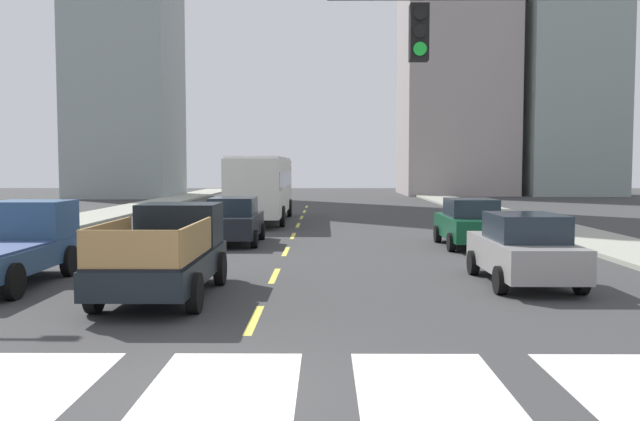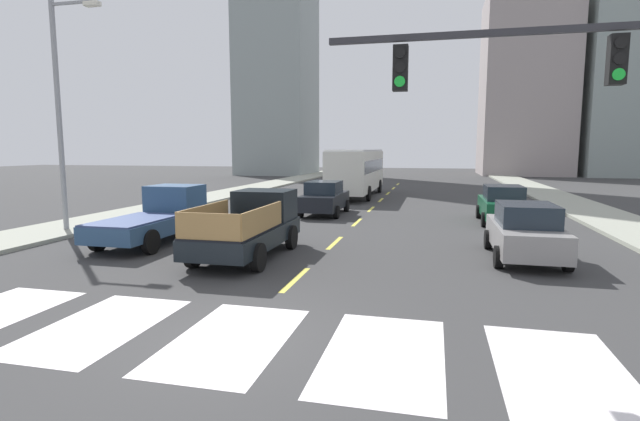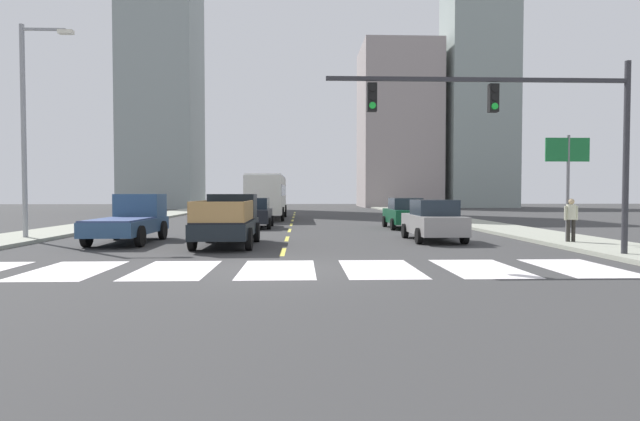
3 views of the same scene
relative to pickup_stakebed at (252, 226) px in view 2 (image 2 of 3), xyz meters
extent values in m
plane|color=#373737|center=(2.19, -6.52, -0.94)|extent=(160.00, 160.00, 0.00)
cube|color=#9A9C8C|center=(13.70, 11.48, -0.86)|extent=(3.22, 110.00, 0.15)
cube|color=#9A9C8C|center=(-9.32, 11.48, -0.86)|extent=(3.22, 110.00, 0.15)
cube|color=silver|center=(-0.50, -6.52, -0.93)|extent=(1.94, 3.45, 0.01)
cube|color=silver|center=(2.19, -6.52, -0.93)|extent=(1.94, 3.45, 0.01)
cube|color=silver|center=(4.88, -6.52, -0.93)|extent=(1.94, 3.45, 0.01)
cube|color=silver|center=(7.56, -6.52, -0.93)|extent=(1.94, 3.45, 0.01)
cube|color=#D7CB47|center=(2.19, -2.52, -0.93)|extent=(0.16, 2.40, 0.01)
cube|color=#D7CB47|center=(2.19, 2.48, -0.93)|extent=(0.16, 2.40, 0.01)
cube|color=#D7CB47|center=(2.19, 7.48, -0.93)|extent=(0.16, 2.40, 0.01)
cube|color=#D7CB47|center=(2.19, 12.48, -0.93)|extent=(0.16, 2.40, 0.01)
cube|color=#D7CB47|center=(2.19, 17.48, -0.93)|extent=(0.16, 2.40, 0.01)
cube|color=#D7CB47|center=(2.19, 22.48, -0.93)|extent=(0.16, 2.40, 0.01)
cube|color=#D7CB47|center=(2.19, 27.48, -0.93)|extent=(0.16, 2.40, 0.01)
cube|color=#D7CB47|center=(2.19, 32.48, -0.93)|extent=(0.16, 2.40, 0.01)
cube|color=black|center=(0.00, -0.44, -0.26)|extent=(1.96, 5.20, 0.56)
cube|color=black|center=(0.00, 1.26, 0.52)|extent=(1.84, 1.60, 1.00)
cube|color=#19232D|center=(0.00, 1.70, 0.70)|extent=(1.72, 0.08, 0.56)
cube|color=black|center=(0.00, -1.39, 0.05)|extent=(1.84, 3.30, 0.06)
cylinder|color=black|center=(-0.98, 1.12, -0.54)|extent=(0.22, 0.80, 0.80)
cylinder|color=black|center=(0.98, 1.12, -0.54)|extent=(0.22, 0.80, 0.80)
cylinder|color=black|center=(-0.98, -2.00, -0.54)|extent=(0.22, 0.80, 0.80)
cylinder|color=black|center=(0.98, -2.00, -0.54)|extent=(0.22, 0.80, 0.80)
cube|color=olive|center=(-0.90, -1.39, 0.43)|extent=(0.06, 3.17, 0.70)
cube|color=olive|center=(0.90, -1.39, 0.43)|extent=(0.06, 3.17, 0.70)
cube|color=olive|center=(0.00, -2.97, 0.43)|extent=(1.80, 0.06, 0.70)
cube|color=#2D4E75|center=(-4.14, 0.85, -0.26)|extent=(1.96, 5.20, 0.56)
cube|color=#2D4E75|center=(-4.14, 2.55, 0.52)|extent=(1.84, 1.60, 1.00)
cube|color=#19232D|center=(-4.14, 2.99, 0.70)|extent=(1.72, 0.08, 0.56)
cube|color=navy|center=(-4.14, -0.10, 0.05)|extent=(1.84, 3.30, 0.06)
cylinder|color=black|center=(-5.12, 2.41, -0.54)|extent=(0.22, 0.80, 0.80)
cylinder|color=black|center=(-3.16, 2.41, -0.54)|extent=(0.22, 0.80, 0.80)
cylinder|color=black|center=(-5.12, -0.71, -0.54)|extent=(0.22, 0.80, 0.80)
cylinder|color=black|center=(-3.16, -0.71, -0.54)|extent=(0.22, 0.80, 0.80)
cube|color=silver|center=(0.24, 19.59, 0.91)|extent=(2.50, 10.80, 2.70)
cube|color=#19232D|center=(0.24, 19.59, 1.26)|extent=(2.52, 9.94, 0.80)
cube|color=silver|center=(0.24, 19.59, 2.32)|extent=(2.40, 10.37, 0.12)
cylinder|color=black|center=(-1.01, 22.94, -0.44)|extent=(0.22, 1.00, 1.00)
cylinder|color=black|center=(1.49, 22.94, -0.44)|extent=(0.22, 1.00, 1.00)
cylinder|color=black|center=(-1.01, 16.62, -0.44)|extent=(0.22, 1.00, 1.00)
cylinder|color=black|center=(1.49, 16.62, -0.44)|extent=(0.22, 1.00, 1.00)
cube|color=#104A2B|center=(8.65, 8.85, -0.24)|extent=(1.80, 4.40, 0.76)
cube|color=#1E2833|center=(8.65, 8.70, 0.46)|extent=(1.58, 2.11, 0.64)
cylinder|color=black|center=(7.75, 10.21, -0.62)|extent=(0.22, 0.64, 0.64)
cylinder|color=black|center=(9.55, 10.21, -0.62)|extent=(0.22, 0.64, 0.64)
cylinder|color=black|center=(7.75, 7.49, -0.62)|extent=(0.22, 0.64, 0.64)
cylinder|color=black|center=(9.55, 7.49, -0.62)|extent=(0.22, 0.64, 0.64)
cube|color=gray|center=(8.32, 1.34, -0.24)|extent=(1.80, 4.40, 0.76)
cube|color=#1E2833|center=(8.32, 1.19, 0.46)|extent=(1.58, 2.11, 0.64)
cylinder|color=black|center=(7.42, 2.71, -0.62)|extent=(0.22, 0.64, 0.64)
cylinder|color=black|center=(9.22, 2.71, -0.62)|extent=(0.22, 0.64, 0.64)
cylinder|color=black|center=(7.42, -0.02, -0.62)|extent=(0.22, 0.64, 0.64)
cylinder|color=black|center=(9.22, -0.02, -0.62)|extent=(0.22, 0.64, 0.64)
cube|color=black|center=(0.13, 9.78, -0.24)|extent=(1.80, 4.40, 0.76)
cube|color=#1E2833|center=(0.13, 9.63, 0.46)|extent=(1.58, 2.11, 0.64)
cylinder|color=black|center=(-0.77, 11.15, -0.62)|extent=(0.22, 0.64, 0.64)
cylinder|color=black|center=(1.03, 11.15, -0.62)|extent=(0.22, 0.64, 0.64)
cylinder|color=black|center=(-0.77, 8.42, -0.62)|extent=(0.22, 0.64, 0.64)
cylinder|color=black|center=(1.03, 8.42, -0.62)|extent=(0.22, 0.64, 0.64)
cube|color=#2D2D33|center=(8.12, -4.64, 4.46)|extent=(9.15, 0.12, 0.12)
cube|color=black|center=(8.57, -4.64, 3.91)|extent=(0.28, 0.24, 0.84)
cylinder|color=black|center=(8.57, -4.77, 4.17)|extent=(0.20, 0.04, 0.20)
cylinder|color=black|center=(8.57, -4.77, 3.91)|extent=(0.20, 0.04, 0.20)
cylinder|color=green|center=(8.57, -4.77, 3.65)|extent=(0.20, 0.04, 0.20)
cube|color=black|center=(4.91, -4.64, 3.91)|extent=(0.28, 0.24, 0.84)
cylinder|color=black|center=(4.91, -4.77, 4.17)|extent=(0.20, 0.04, 0.20)
cylinder|color=black|center=(4.91, -4.77, 3.91)|extent=(0.20, 0.04, 0.20)
cylinder|color=green|center=(4.91, -4.77, 3.65)|extent=(0.20, 0.04, 0.20)
cylinder|color=gray|center=(-8.77, 2.05, 3.56)|extent=(0.20, 0.20, 9.00)
cube|color=gray|center=(-7.87, 2.05, 7.86)|extent=(1.80, 0.10, 0.10)
cube|color=silver|center=(-6.97, 2.05, 7.76)|extent=(0.60, 0.28, 0.16)
cube|color=gray|center=(27.65, 51.68, 14.11)|extent=(9.17, 7.79, 30.10)
cube|color=#9D918F|center=(16.81, 54.13, 10.51)|extent=(10.74, 11.19, 22.90)
camera|label=1|loc=(3.51, -14.76, 1.91)|focal=37.39mm
camera|label=2|loc=(5.60, -14.00, 2.39)|focal=26.77mm
camera|label=3|loc=(2.79, -20.00, 1.07)|focal=28.96mm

